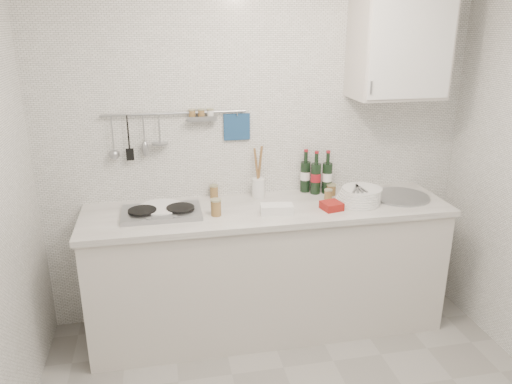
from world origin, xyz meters
TOP-DOWN VIEW (x-y plane):
  - back_wall at (0.00, 1.40)m, footprint 3.00×0.02m
  - counter at (0.01, 1.10)m, footprint 2.44×0.64m
  - wall_rail at (-0.60, 1.37)m, footprint 0.98×0.09m
  - wall_cabinet at (0.90, 1.22)m, footprint 0.60×0.38m
  - plate_stack_hob at (-0.71, 1.15)m, footprint 0.31×0.30m
  - plate_stack_sink at (0.63, 1.07)m, footprint 0.33×0.31m
  - wine_bottles at (0.40, 1.32)m, footprint 0.22×0.13m
  - butter_dish at (0.03, 0.97)m, footprint 0.22×0.13m
  - strawberry_punnet at (0.40, 0.97)m, footprint 0.15×0.15m
  - utensil_crock at (-0.03, 1.31)m, footprint 0.09×0.09m
  - jar_a at (-0.33, 1.35)m, footprint 0.06×0.06m
  - jar_b at (0.49, 1.25)m, footprint 0.07×0.07m
  - jar_c at (0.44, 1.17)m, footprint 0.06×0.06m
  - jar_d at (-0.36, 1.02)m, footprint 0.07×0.07m

SIDE VIEW (x-z plane):
  - counter at x=0.01m, z-range -0.05..0.92m
  - plate_stack_hob at x=-0.71m, z-range 0.92..0.96m
  - strawberry_punnet at x=0.40m, z-range 0.92..0.97m
  - butter_dish at x=0.03m, z-range 0.92..0.98m
  - jar_c at x=0.44m, z-range 0.92..0.99m
  - jar_b at x=0.49m, z-range 0.92..1.00m
  - plate_stack_sink at x=0.63m, z-range 0.91..1.02m
  - jar_a at x=-0.33m, z-range 0.92..1.01m
  - jar_d at x=-0.36m, z-range 0.92..1.03m
  - utensil_crock at x=-0.03m, z-range 0.82..1.19m
  - wine_bottles at x=0.40m, z-range 0.92..1.23m
  - back_wall at x=0.00m, z-range 0.00..2.50m
  - wall_rail at x=-0.60m, z-range 1.26..1.60m
  - wall_cabinet at x=0.90m, z-range 1.60..2.30m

